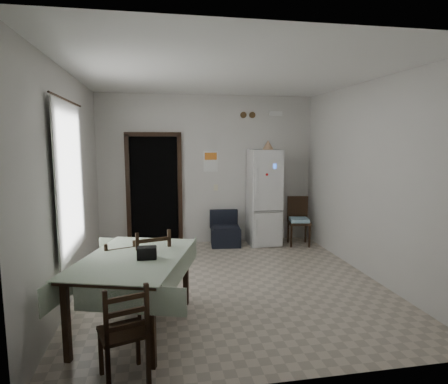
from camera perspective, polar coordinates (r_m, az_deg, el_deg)
name	(u,v)px	position (r m, az deg, el deg)	size (l,w,h in m)	color
ground	(230,283)	(5.51, 0.95, -13.71)	(4.50, 4.50, 0.00)	#AB9E8C
ceiling	(231,74)	(5.20, 1.03, 17.56)	(4.20, 4.50, 0.02)	white
wall_back	(208,170)	(7.36, -2.43, 3.37)	(4.20, 0.02, 2.90)	silver
wall_front	(286,214)	(3.00, 9.41, -3.28)	(4.20, 0.02, 2.90)	silver
wall_left	(70,186)	(5.17, -22.47, 0.88)	(0.02, 4.50, 2.90)	silver
wall_right	(370,180)	(5.93, 21.32, 1.76)	(0.02, 4.50, 2.90)	silver
doorway	(154,190)	(7.54, -10.56, 0.37)	(1.06, 0.52, 2.22)	black
window_recess	(61,180)	(4.98, -23.57, 1.73)	(0.10, 1.20, 1.60)	silver
curtain	(71,180)	(4.96, -22.33, 1.77)	(0.02, 1.45, 1.85)	white
curtain_rod	(67,100)	(4.95, -22.80, 12.77)	(0.02, 0.02, 1.60)	black
calendar	(211,161)	(7.35, -2.04, 4.69)	(0.28, 0.02, 0.40)	white
calendar_image	(211,156)	(7.34, -2.04, 5.47)	(0.24, 0.01, 0.14)	orange
light_switch	(216,188)	(7.41, -1.25, 0.69)	(0.08, 0.02, 0.12)	beige
vent_left	(243,115)	(7.47, 2.97, 11.65)	(0.12, 0.12, 0.03)	#513A20
vent_right	(252,115)	(7.51, 4.34, 11.61)	(0.12, 0.12, 0.03)	#513A20
emergency_light	(276,114)	(7.62, 7.88, 11.74)	(0.25, 0.07, 0.09)	white
fridge	(264,197)	(7.33, 6.12, -0.80)	(0.60, 0.60, 1.85)	silver
tan_cone	(268,145)	(7.22, 6.72, 7.14)	(0.22, 0.22, 0.18)	tan
navy_seat	(226,229)	(7.27, 0.23, -5.59)	(0.55, 0.53, 0.67)	black
corner_chair	(299,221)	(7.42, 11.35, -4.41)	(0.40, 0.40, 0.93)	black
dining_table	(135,293)	(4.26, -13.41, -14.74)	(1.01, 1.54, 0.81)	#9EB198
black_bag	(147,253)	(4.01, -11.67, -9.07)	(0.20, 0.12, 0.13)	black
dining_chair_far_left	(118,275)	(4.72, -15.81, -12.07)	(0.38, 0.38, 0.88)	black
dining_chair_far_right	(150,269)	(4.65, -11.16, -11.42)	(0.43, 0.43, 1.01)	black
dining_chair_near_head	(123,331)	(3.45, -15.13, -19.72)	(0.38, 0.38, 0.88)	black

